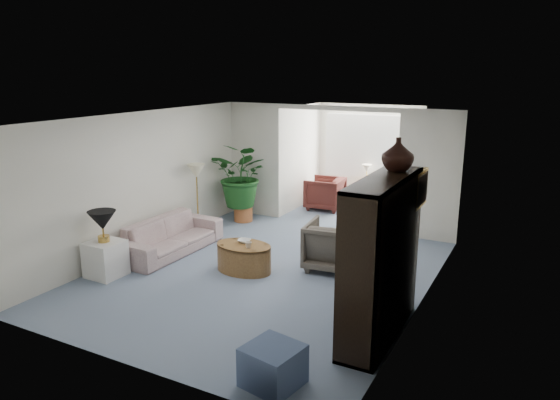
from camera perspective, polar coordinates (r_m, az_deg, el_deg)
The scene contains 26 objects.
floor at distance 8.47m, azimuth -1.92°, elevation -8.12°, with size 6.00×6.00×0.00m, color gray.
sunroom_floor at distance 12.01m, azimuth 7.83°, elevation -1.44°, with size 2.60×2.60×0.00m, color gray.
back_pier_left at distance 11.55m, azimuth -2.78°, elevation 4.42°, with size 1.20×0.12×2.50m, color white.
back_pier_right at distance 10.18m, azimuth 15.98°, elevation 2.53°, with size 1.20×0.12×2.50m, color white.
back_header at distance 10.57m, azimuth 6.19°, elevation 9.99°, with size 2.60×0.12×0.10m, color white.
window_pane at distance 12.72m, azimuth 9.74°, elevation 5.83°, with size 2.20×0.02×1.50m, color white.
window_blinds at distance 12.69m, azimuth 9.70°, elevation 5.81°, with size 2.20×0.02×1.50m, color white.
framed_picture at distance 7.01m, azimuth 15.28°, elevation 1.18°, with size 0.04×0.50×0.40m, color #B6A991.
sofa at distance 9.53m, azimuth -11.93°, elevation -3.87°, with size 2.11×0.82×0.61m, color beige.
end_table at distance 8.75m, azimuth -18.59°, elevation -6.14°, with size 0.52×0.52×0.57m, color white.
table_lamp at distance 8.56m, azimuth -18.93°, elevation -2.13°, with size 0.44×0.44×0.30m, color black.
floor_lamp at distance 10.41m, azimuth -9.18°, elevation 3.15°, with size 0.36×0.36×0.28m, color #F4EEC2.
coffee_table at distance 8.54m, azimuth -3.98°, elevation -6.33°, with size 0.95×0.95×0.45m, color olive.
coffee_bowl at distance 8.56m, azimuth -3.95°, elevation -4.50°, with size 0.21×0.21×0.05m, color silver.
coffee_cup at distance 8.29m, azimuth -3.50°, elevation -4.95°, with size 0.11×0.11×0.10m, color beige.
wingback_chair at distance 8.60m, azimuth 5.88°, elevation -4.99°, with size 0.85×0.88×0.80m, color #625B4D.
side_table_dark at distance 8.68m, azimuth 10.92°, elevation -5.49°, with size 0.55×0.44×0.66m, color black.
entertainment_cabinet at distance 6.42m, azimuth 11.02°, elevation -6.36°, with size 0.48×1.79×1.99m, color black.
cabinet_urn at distance 6.58m, azimuth 12.80°, elevation 4.91°, with size 0.40×0.40×0.41m, color black.
ottoman at distance 5.69m, azimuth -0.79°, elevation -17.71°, with size 0.54×0.54×0.43m, color slate.
plant_pot at distance 11.29m, azimuth -4.05°, elevation -1.51°, with size 0.40×0.40×0.32m, color #AC5E32.
house_plant at distance 11.09m, azimuth -4.12°, elevation 2.74°, with size 1.25×1.08×1.39m, color #1B4F1C.
sunroom_chair_blue at distance 11.73m, azimuth 11.70°, elevation -0.24°, with size 0.74×0.76×0.69m, color slate.
sunroom_chair_maroon at distance 12.21m, azimuth 4.95°, elevation 0.73°, with size 0.81×0.83×0.75m, color maroon.
sunroom_table at distance 12.67m, azimuth 9.39°, elevation 0.49°, with size 0.41×0.32×0.50m, color olive.
shelf_clutter at distance 6.31m, azimuth 10.35°, elevation -5.78°, with size 0.30×1.16×1.06m.
Camera 1 is at (3.91, -6.79, 3.23)m, focal length 33.33 mm.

